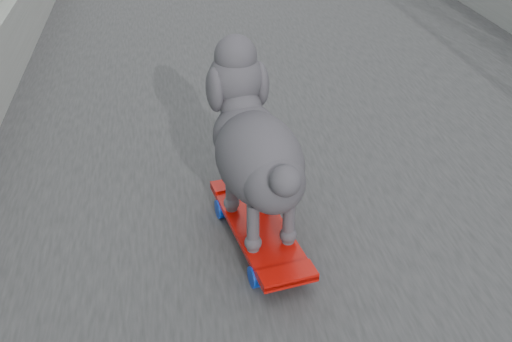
{
  "coord_description": "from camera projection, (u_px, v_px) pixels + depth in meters",
  "views": [
    {
      "loc": [
        -0.63,
        2.75,
        8.1
      ],
      "look_at": [
        -0.4,
        4.17,
        7.22
      ],
      "focal_mm": 42.0,
      "sensor_mm": 36.0,
      "label": 1
    }
  ],
  "objects": [
    {
      "name": "skateboard",
      "position": [
        259.0,
        230.0,
        1.73
      ],
      "size": [
        0.24,
        0.53,
        0.07
      ],
      "rotation": [
        0.0,
        0.0,
        0.17
      ],
      "color": "#C20C06",
      "rests_on": "footbridge"
    },
    {
      "name": "poodle",
      "position": [
        255.0,
        146.0,
        1.62
      ],
      "size": [
        0.28,
        0.54,
        0.45
      ],
      "rotation": [
        0.0,
        0.0,
        0.17
      ],
      "color": "#2B282D",
      "rests_on": "skateboard"
    }
  ]
}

